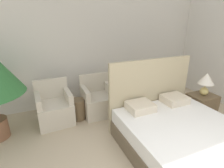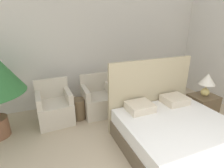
{
  "view_description": "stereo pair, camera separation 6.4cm",
  "coord_description": "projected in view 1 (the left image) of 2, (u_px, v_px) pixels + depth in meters",
  "views": [
    {
      "loc": [
        -1.34,
        -0.39,
        2.08
      ],
      "look_at": [
        -0.03,
        2.66,
        0.84
      ],
      "focal_mm": 28.0,
      "sensor_mm": 36.0,
      "label": 1
    },
    {
      "loc": [
        -1.28,
        -0.41,
        2.08
      ],
      "look_at": [
        -0.03,
        2.66,
        0.84
      ],
      "focal_mm": 28.0,
      "sensor_mm": 36.0,
      "label": 2
    }
  ],
  "objects": [
    {
      "name": "bed",
      "position": [
        181.0,
        135.0,
        2.83
      ],
      "size": [
        1.78,
        2.0,
        1.39
      ],
      "color": "brown",
      "rests_on": "ground_plane"
    },
    {
      "name": "armchair_near_window_left",
      "position": [
        55.0,
        110.0,
        3.67
      ],
      "size": [
        0.72,
        0.67,
        0.9
      ],
      "rotation": [
        0.0,
        0.0,
        0.04
      ],
      "color": "beige",
      "rests_on": "ground_plane"
    },
    {
      "name": "wall_back",
      "position": [
        94.0,
        46.0,
        4.37
      ],
      "size": [
        10.0,
        0.06,
        2.9
      ],
      "color": "silver",
      "rests_on": "ground_plane"
    },
    {
      "name": "table_lamp",
      "position": [
        206.0,
        81.0,
        3.63
      ],
      "size": [
        0.33,
        0.33,
        0.49
      ],
      "color": "tan",
      "rests_on": "nightstand"
    },
    {
      "name": "armchair_near_window_right",
      "position": [
        98.0,
        102.0,
        4.02
      ],
      "size": [
        0.7,
        0.65,
        0.9
      ],
      "rotation": [
        0.0,
        0.0,
        -0.01
      ],
      "color": "beige",
      "rests_on": "ground_plane"
    },
    {
      "name": "nightstand",
      "position": [
        201.0,
        106.0,
        3.85
      ],
      "size": [
        0.55,
        0.45,
        0.55
      ],
      "color": "brown",
      "rests_on": "ground_plane"
    },
    {
      "name": "side_table",
      "position": [
        78.0,
        109.0,
        3.81
      ],
      "size": [
        0.3,
        0.3,
        0.46
      ],
      "color": "brown",
      "rests_on": "ground_plane"
    }
  ]
}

